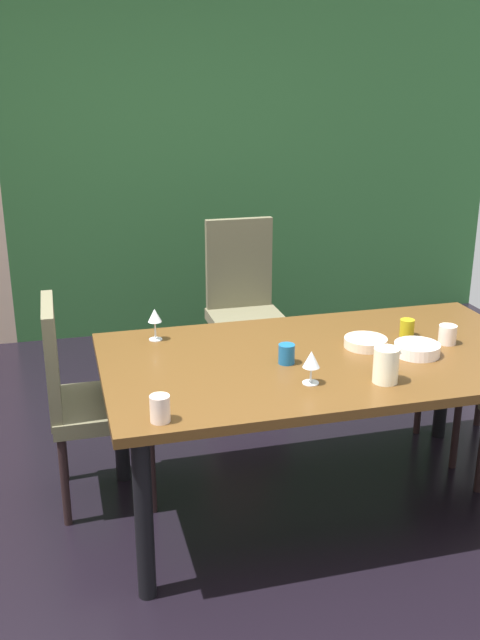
{
  "coord_description": "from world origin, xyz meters",
  "views": [
    {
      "loc": [
        -0.55,
        -2.56,
        1.89
      ],
      "look_at": [
        0.22,
        0.35,
        0.85
      ],
      "focal_mm": 40.0,
      "sensor_mm": 36.0,
      "label": 1
    }
  ],
  "objects_px": {
    "serving_bowl_left": "(417,349)",
    "pitcher_west": "(386,365)",
    "serving_bowl_north": "(366,342)",
    "wine_glass_corner": "(155,317)",
    "cup_center": "(287,354)",
    "chair_head_far": "(244,300)",
    "cup_east": "(160,409)",
    "cup_right": "(448,335)",
    "chair_left_far": "(83,392)",
    "wine_glass_near_window": "(311,361)",
    "dining_table": "(325,370)",
    "cup_front": "(407,328)"
  },
  "relations": [
    {
      "from": "cup_center",
      "to": "serving_bowl_north",
      "type": "bearing_deg",
      "value": 12.89
    },
    {
      "from": "wine_glass_near_window",
      "to": "cup_east",
      "type": "distance_m",
      "value": 0.65
    },
    {
      "from": "serving_bowl_north",
      "to": "pitcher_west",
      "type": "distance_m",
      "value": 0.39
    },
    {
      "from": "serving_bowl_left",
      "to": "cup_right",
      "type": "bearing_deg",
      "value": 24.2
    },
    {
      "from": "dining_table",
      "to": "pitcher_west",
      "type": "distance_m",
      "value": 0.38
    },
    {
      "from": "wine_glass_near_window",
      "to": "serving_bowl_left",
      "type": "distance_m",
      "value": 0.58
    },
    {
      "from": "dining_table",
      "to": "serving_bowl_left",
      "type": "distance_m",
      "value": 0.41
    },
    {
      "from": "serving_bowl_north",
      "to": "cup_right",
      "type": "distance_m",
      "value": 0.38
    },
    {
      "from": "wine_glass_near_window",
      "to": "cup_front",
      "type": "distance_m",
      "value": 0.74
    },
    {
      "from": "chair_left_far",
      "to": "wine_glass_near_window",
      "type": "height_order",
      "value": "chair_left_far"
    },
    {
      "from": "cup_center",
      "to": "cup_east",
      "type": "xyz_separation_m",
      "value": [
        -0.6,
        -0.39,
        0.01
      ]
    },
    {
      "from": "cup_front",
      "to": "pitcher_west",
      "type": "distance_m",
      "value": 0.57
    },
    {
      "from": "wine_glass_corner",
      "to": "cup_center",
      "type": "relative_size",
      "value": 1.77
    },
    {
      "from": "chair_head_far",
      "to": "serving_bowl_north",
      "type": "distance_m",
      "value": 1.36
    },
    {
      "from": "serving_bowl_left",
      "to": "pitcher_west",
      "type": "bearing_deg",
      "value": -138.46
    },
    {
      "from": "chair_head_far",
      "to": "pitcher_west",
      "type": "bearing_deg",
      "value": 94.17
    },
    {
      "from": "wine_glass_corner",
      "to": "pitcher_west",
      "type": "bearing_deg",
      "value": -41.05
    },
    {
      "from": "serving_bowl_north",
      "to": "serving_bowl_left",
      "type": "height_order",
      "value": "serving_bowl_left"
    },
    {
      "from": "dining_table",
      "to": "serving_bowl_north",
      "type": "distance_m",
      "value": 0.23
    },
    {
      "from": "cup_center",
      "to": "pitcher_west",
      "type": "bearing_deg",
      "value": -41.73
    },
    {
      "from": "cup_center",
      "to": "cup_right",
      "type": "relative_size",
      "value": 0.97
    },
    {
      "from": "serving_bowl_north",
      "to": "cup_front",
      "type": "bearing_deg",
      "value": 19.12
    },
    {
      "from": "chair_left_far",
      "to": "cup_east",
      "type": "distance_m",
      "value": 0.82
    },
    {
      "from": "cup_east",
      "to": "dining_table",
      "type": "bearing_deg",
      "value": 29.12
    },
    {
      "from": "chair_head_far",
      "to": "serving_bowl_north",
      "type": "relative_size",
      "value": 5.51
    },
    {
      "from": "serving_bowl_north",
      "to": "serving_bowl_left",
      "type": "bearing_deg",
      "value": -39.28
    },
    {
      "from": "serving_bowl_north",
      "to": "pitcher_west",
      "type": "bearing_deg",
      "value": -102.76
    },
    {
      "from": "dining_table",
      "to": "serving_bowl_north",
      "type": "xyz_separation_m",
      "value": [
        0.21,
        0.05,
        0.09
      ]
    },
    {
      "from": "chair_head_far",
      "to": "cup_east",
      "type": "height_order",
      "value": "chair_head_far"
    },
    {
      "from": "wine_glass_corner",
      "to": "cup_center",
      "type": "height_order",
      "value": "wine_glass_corner"
    },
    {
      "from": "wine_glass_corner",
      "to": "cup_east",
      "type": "bearing_deg",
      "value": -97.19
    },
    {
      "from": "serving_bowl_left",
      "to": "chair_head_far",
      "type": "bearing_deg",
      "value": 104.68
    },
    {
      "from": "dining_table",
      "to": "cup_center",
      "type": "height_order",
      "value": "cup_center"
    },
    {
      "from": "chair_head_far",
      "to": "cup_right",
      "type": "bearing_deg",
      "value": 112.9
    },
    {
      "from": "dining_table",
      "to": "chair_left_far",
      "type": "height_order",
      "value": "chair_left_far"
    },
    {
      "from": "serving_bowl_north",
      "to": "wine_glass_near_window",
      "type": "bearing_deg",
      "value": -140.13
    },
    {
      "from": "wine_glass_corner",
      "to": "cup_east",
      "type": "distance_m",
      "value": 0.83
    },
    {
      "from": "wine_glass_near_window",
      "to": "cup_east",
      "type": "bearing_deg",
      "value": -164.55
    },
    {
      "from": "chair_left_far",
      "to": "chair_head_far",
      "type": "xyz_separation_m",
      "value": [
        1.03,
        1.07,
        0.03
      ]
    },
    {
      "from": "wine_glass_near_window",
      "to": "wine_glass_corner",
      "type": "height_order",
      "value": "wine_glass_corner"
    },
    {
      "from": "cup_right",
      "to": "cup_east",
      "type": "height_order",
      "value": "cup_east"
    },
    {
      "from": "wine_glass_corner",
      "to": "serving_bowl_left",
      "type": "distance_m",
      "value": 1.18
    },
    {
      "from": "wine_glass_near_window",
      "to": "cup_east",
      "type": "height_order",
      "value": "wine_glass_near_window"
    },
    {
      "from": "chair_head_far",
      "to": "pitcher_west",
      "type": "relative_size",
      "value": 7.35
    },
    {
      "from": "serving_bowl_left",
      "to": "cup_east",
      "type": "xyz_separation_m",
      "value": [
        -1.18,
        -0.34,
        0.02
      ]
    },
    {
      "from": "cup_east",
      "to": "pitcher_west",
      "type": "height_order",
      "value": "pitcher_west"
    },
    {
      "from": "wine_glass_near_window",
      "to": "pitcher_west",
      "type": "distance_m",
      "value": 0.3
    },
    {
      "from": "cup_east",
      "to": "cup_center",
      "type": "bearing_deg",
      "value": 33.46
    },
    {
      "from": "cup_center",
      "to": "cup_right",
      "type": "distance_m",
      "value": 0.78
    },
    {
      "from": "cup_front",
      "to": "wine_glass_corner",
      "type": "bearing_deg",
      "value": 167.89
    }
  ]
}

